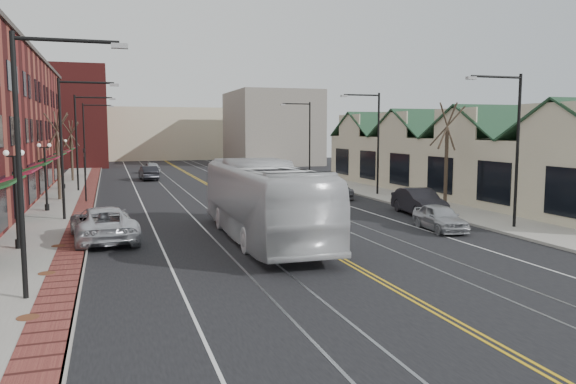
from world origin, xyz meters
TOP-DOWN VIEW (x-y plane):
  - ground at (0.00, 0.00)m, footprint 160.00×160.00m
  - sidewalk_left at (-12.00, 20.00)m, footprint 4.00×120.00m
  - sidewalk_right at (12.00, 20.00)m, footprint 4.00×120.00m
  - building_right at (18.00, 20.00)m, footprint 8.00×36.00m
  - backdrop_left at (-16.00, 70.00)m, footprint 14.00×18.00m
  - backdrop_mid at (0.00, 85.00)m, footprint 22.00×14.00m
  - backdrop_right at (15.00, 65.00)m, footprint 12.00×16.00m
  - streetlight_l_0 at (-11.05, 0.00)m, footprint 3.33×0.25m
  - streetlight_l_1 at (-11.05, 16.00)m, footprint 3.33×0.25m
  - streetlight_l_2 at (-11.05, 32.00)m, footprint 3.33×0.25m
  - streetlight_l_3 at (-11.05, 48.00)m, footprint 3.33×0.25m
  - streetlight_r_0 at (11.05, 6.00)m, footprint 3.33×0.25m
  - streetlight_r_1 at (11.05, 22.00)m, footprint 3.33×0.25m
  - streetlight_r_2 at (11.05, 38.00)m, footprint 3.33×0.25m
  - lamppost_l_1 at (-12.80, 8.00)m, footprint 0.84×0.28m
  - lamppost_l_2 at (-12.80, 20.00)m, footprint 0.84×0.28m
  - lamppost_l_3 at (-12.80, 34.00)m, footprint 0.84×0.28m
  - tree_left_near at (-12.50, 26.00)m, footprint 1.78×1.37m
  - tree_left_far at (-12.50, 42.00)m, footprint 1.66×1.28m
  - tree_right_mid at (12.50, 14.00)m, footprint 1.90×1.46m
  - manhole_near at (-11.20, -2.00)m, footprint 0.60×0.60m
  - manhole_mid at (-11.20, 3.00)m, footprint 0.60×0.60m
  - manhole_far at (-11.20, 8.00)m, footprint 0.60×0.60m
  - traffic_signal at (-10.60, 24.00)m, footprint 0.18×0.15m
  - transit_bus at (-2.00, 7.20)m, footprint 3.34×13.69m
  - parked_suv at (-9.30, 9.25)m, footprint 3.36×6.25m
  - parked_car_a at (7.50, 6.85)m, footprint 2.09×4.25m
  - parked_car_b at (9.30, 11.96)m, footprint 2.26×5.16m
  - parked_car_c at (7.50, 21.74)m, footprint 2.62×5.49m
  - parked_car_d at (7.50, 28.76)m, footprint 2.54×5.20m
  - distant_car_left at (-5.06, 41.69)m, footprint 1.89×4.63m
  - distant_car_right at (4.43, 38.04)m, footprint 2.42×5.64m
  - distant_car_far at (-4.12, 50.84)m, footprint 2.04×4.26m

SIDE VIEW (x-z plane):
  - ground at x=0.00m, z-range 0.00..0.00m
  - sidewalk_left at x=-12.00m, z-range 0.00..0.15m
  - sidewalk_right at x=12.00m, z-range 0.00..0.15m
  - manhole_near at x=-11.20m, z-range 0.15..0.17m
  - manhole_mid at x=-11.20m, z-range 0.15..0.17m
  - manhole_far at x=-11.20m, z-range 0.15..0.17m
  - parked_car_a at x=7.50m, z-range 0.00..1.39m
  - distant_car_far at x=-4.12m, z-range 0.00..1.40m
  - distant_car_left at x=-5.06m, z-range 0.00..1.49m
  - parked_car_c at x=7.50m, z-range 0.00..1.54m
  - distant_car_right at x=4.43m, z-range 0.00..1.62m
  - parked_car_b at x=9.30m, z-range 0.00..1.65m
  - parked_suv at x=-9.30m, z-range 0.00..1.67m
  - parked_car_d at x=7.50m, z-range 0.00..1.71m
  - transit_bus at x=-2.00m, z-range 0.00..3.81m
  - lamppost_l_1 at x=-12.80m, z-range 0.07..4.34m
  - lamppost_l_2 at x=-12.80m, z-range 0.07..4.34m
  - lamppost_l_3 at x=-12.80m, z-range 0.07..4.34m
  - building_right at x=18.00m, z-range 0.00..4.60m
  - traffic_signal at x=-10.60m, z-range 0.45..4.25m
  - tree_left_far at x=-12.50m, z-range 0.26..6.29m
  - tree_left_near at x=-12.50m, z-range 0.27..6.75m
  - tree_right_mid at x=12.50m, z-range 0.28..7.22m
  - backdrop_mid at x=0.00m, z-range 0.00..9.00m
  - streetlight_l_0 at x=-11.05m, z-range 1.03..9.03m
  - streetlight_l_1 at x=-11.05m, z-range 1.03..9.03m
  - streetlight_l_2 at x=-11.05m, z-range 1.03..9.03m
  - streetlight_l_3 at x=-11.05m, z-range 1.03..9.03m
  - streetlight_r_0 at x=11.05m, z-range 1.03..9.03m
  - streetlight_r_1 at x=11.05m, z-range 1.03..9.03m
  - streetlight_r_2 at x=11.05m, z-range 1.03..9.03m
  - backdrop_right at x=15.00m, z-range 0.00..11.00m
  - backdrop_left at x=-16.00m, z-range 0.00..14.00m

